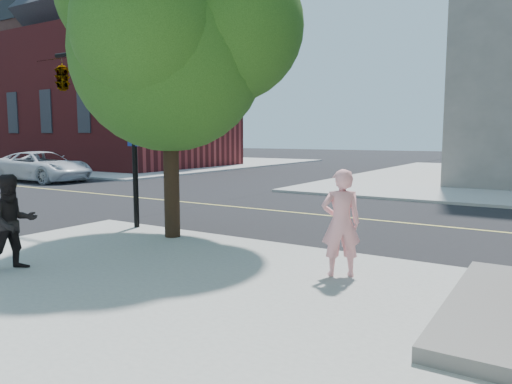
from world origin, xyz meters
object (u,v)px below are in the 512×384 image
Objects in this scene: street_tree at (173,30)px; signal_pole at (72,78)px; car_a at (42,166)px; man_on_phone at (341,223)px; pedestrian at (13,222)px.

signal_pole is at bearing 174.72° from street_tree.
street_tree is at bearing -118.28° from car_a.
man_on_phone reaches higher than car_a.
pedestrian is 5.27m from street_tree.
car_a is (-20.52, 8.37, -0.21)m from man_on_phone.
signal_pole is (-4.01, 0.37, -0.76)m from street_tree.
man_on_phone is at bearing -1.41° from signal_pole.
pedestrian reaches higher than car_a.
street_tree is 18.20m from car_a.
signal_pole reaches higher than car_a.
man_on_phone is at bearing -49.34° from pedestrian.
man_on_phone is 22.16m from car_a.
street_tree is 4.10m from signal_pole.
car_a is (-15.55, 11.06, -0.15)m from pedestrian.
signal_pole is (-3.45, 3.97, 3.06)m from pedestrian.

